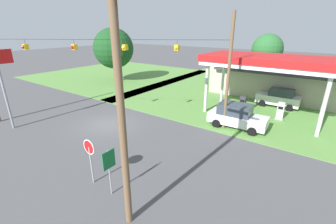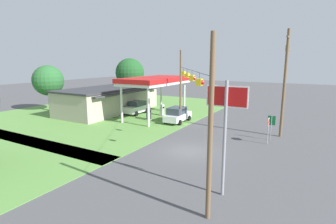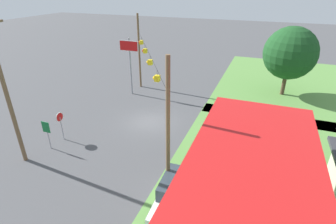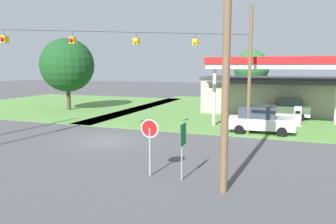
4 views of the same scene
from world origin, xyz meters
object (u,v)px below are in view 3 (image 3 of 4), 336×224
(stop_sign_roadside, at_px, (60,120))
(stop_sign_overhead, at_px, (129,55))
(gas_station_canopy, at_px, (254,162))
(utility_pole_main, at_px, (3,86))
(route_sign, at_px, (47,130))
(car_at_pumps_front, at_px, (176,194))
(fuel_pump_near, at_px, (245,206))
(tree_west_verge, at_px, (290,53))

(stop_sign_roadside, height_order, stop_sign_overhead, stop_sign_overhead)
(gas_station_canopy, relative_size, utility_pole_main, 1.01)
(gas_station_canopy, distance_m, route_sign, 15.74)
(stop_sign_roadside, bearing_deg, route_sign, 178.63)
(stop_sign_roadside, distance_m, utility_pole_main, 5.32)
(stop_sign_overhead, bearing_deg, car_at_pumps_front, 36.12)
(gas_station_canopy, height_order, stop_sign_overhead, stop_sign_overhead)
(fuel_pump_near, height_order, tree_west_verge, tree_west_verge)
(tree_west_verge, bearing_deg, stop_sign_overhead, -69.66)
(stop_sign_overhead, xyz_separation_m, tree_west_verge, (-6.15, 16.60, 0.19))
(stop_sign_roadside, xyz_separation_m, utility_pole_main, (3.36, -0.71, 4.06))
(fuel_pump_near, bearing_deg, utility_pole_main, -88.26)
(gas_station_canopy, bearing_deg, stop_sign_overhead, -137.06)
(car_at_pumps_front, relative_size, route_sign, 1.93)
(route_sign, bearing_deg, stop_sign_overhead, 177.11)
(route_sign, bearing_deg, tree_west_verge, 137.24)
(stop_sign_overhead, height_order, utility_pole_main, utility_pole_main)
(gas_station_canopy, height_order, fuel_pump_near, gas_station_canopy)
(utility_pole_main, distance_m, tree_west_verge, 27.24)
(fuel_pump_near, height_order, stop_sign_roadside, stop_sign_roadside)
(gas_station_canopy, height_order, car_at_pumps_front, gas_station_canopy)
(gas_station_canopy, bearing_deg, tree_west_verge, 174.38)
(fuel_pump_near, bearing_deg, route_sign, -95.29)
(route_sign, height_order, utility_pole_main, utility_pole_main)
(car_at_pumps_front, distance_m, tree_west_verge, 21.96)
(car_at_pumps_front, xyz_separation_m, utility_pole_main, (-0.26, -11.97, 4.89))
(stop_sign_roadside, distance_m, route_sign, 1.49)
(stop_sign_roadside, height_order, route_sign, stop_sign_roadside)
(fuel_pump_near, relative_size, car_at_pumps_front, 0.35)
(gas_station_canopy, xyz_separation_m, car_at_pumps_front, (-0.93, -3.80, -3.94))
(gas_station_canopy, relative_size, fuel_pump_near, 6.63)
(gas_station_canopy, bearing_deg, route_sign, -101.49)
(route_sign, bearing_deg, stop_sign_roadside, 178.63)
(tree_west_verge, bearing_deg, car_at_pumps_front, -15.95)
(utility_pole_main, height_order, tree_west_verge, utility_pole_main)
(car_at_pumps_front, height_order, tree_west_verge, tree_west_verge)
(fuel_pump_near, bearing_deg, gas_station_canopy, 0.05)
(car_at_pumps_front, height_order, route_sign, route_sign)
(route_sign, distance_m, tree_west_verge, 25.58)
(car_at_pumps_front, bearing_deg, stop_sign_overhead, -146.36)
(car_at_pumps_front, bearing_deg, tree_west_verge, 161.58)
(car_at_pumps_front, height_order, utility_pole_main, utility_pole_main)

